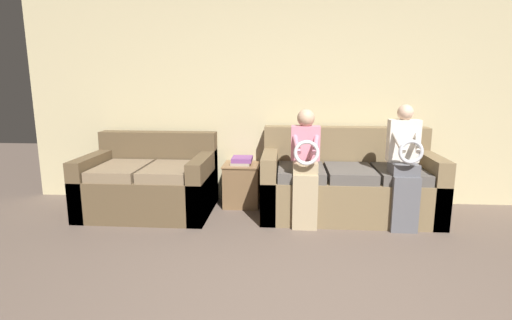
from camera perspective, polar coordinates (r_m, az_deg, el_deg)
The scene contains 7 objects.
wall_back at distance 4.86m, azimuth 6.96°, elevation 8.86°, with size 6.80×0.06×2.55m.
couch_main at distance 4.56m, azimuth 12.92°, elevation -3.45°, with size 1.88×0.91×0.95m.
couch_side at distance 4.71m, azimuth -14.87°, elevation -3.32°, with size 1.40×0.99×0.87m.
child_left_seated at distance 4.06m, azimuth 7.06°, elevation -0.30°, with size 0.30×0.38×1.20m.
child_right_seated at distance 4.22m, azimuth 20.44°, elevation -0.32°, with size 0.31×0.37×1.25m.
side_shelf at distance 4.78m, azimuth -2.04°, elevation -3.44°, with size 0.43×0.43×0.51m.
book_stack at distance 4.72m, azimuth -2.05°, elevation -0.07°, with size 0.24×0.29×0.08m.
Camera 1 is at (-0.21, -1.84, 1.49)m, focal length 28.00 mm.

